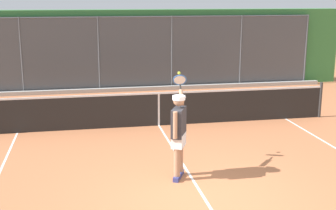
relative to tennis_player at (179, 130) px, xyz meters
name	(u,v)px	position (x,y,z in m)	size (l,w,h in m)	color
ground_plane	(203,197)	(-0.26, 0.98, -1.00)	(60.00, 60.00, 0.00)	#B76B42
fence_backdrop	(134,49)	(-0.26, -9.59, 0.52)	(17.10, 1.37, 3.07)	#474C51
tennis_net	(159,108)	(-0.26, -3.83, -0.51)	(9.95, 0.09, 1.07)	#2D2D2D
tennis_player	(179,130)	(0.00, 0.00, 0.00)	(0.56, 1.38, 1.99)	navy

